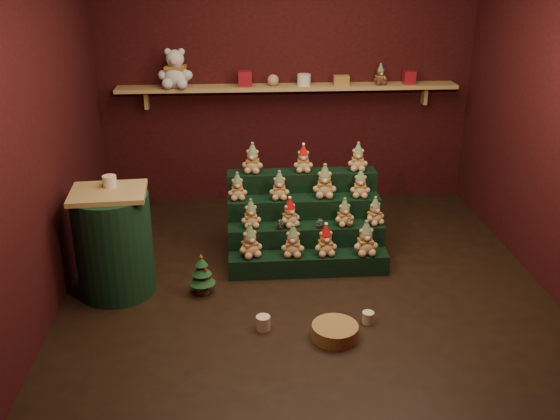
{
  "coord_description": "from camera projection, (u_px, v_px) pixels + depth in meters",
  "views": [
    {
      "loc": [
        -0.55,
        -4.68,
        2.64
      ],
      "look_at": [
        -0.2,
        0.25,
        0.57
      ],
      "focal_mm": 40.0,
      "sensor_mm": 36.0,
      "label": 1
    }
  ],
  "objects": [
    {
      "name": "riser_tier_midback",
      "position": [
        304.0,
        225.0,
        5.82
      ],
      "size": [
        1.4,
        0.22,
        0.54
      ],
      "primitive_type": "cube",
      "color": "black",
      "rests_on": "ground"
    },
    {
      "name": "front_wall",
      "position": [
        356.0,
        234.0,
        2.94
      ],
      "size": [
        4.0,
        0.1,
        2.8
      ],
      "primitive_type": "cube",
      "color": "black",
      "rests_on": "ground"
    },
    {
      "name": "brown_bear",
      "position": [
        380.0,
        75.0,
        6.57
      ],
      "size": [
        0.17,
        0.16,
        0.21
      ],
      "primitive_type": null,
      "rotation": [
        0.0,
        0.0,
        0.17
      ],
      "color": "#4C3219",
      "rests_on": "back_shelf"
    },
    {
      "name": "teddy_8",
      "position": [
        237.0,
        186.0,
        5.64
      ],
      "size": [
        0.19,
        0.17,
        0.25
      ],
      "primitive_type": null,
      "rotation": [
        0.0,
        0.0,
        0.07
      ],
      "color": "tan",
      "rests_on": "riser_tier_midback"
    },
    {
      "name": "teddy_12",
      "position": [
        253.0,
        158.0,
        5.77
      ],
      "size": [
        0.23,
        0.21,
        0.27
      ],
      "primitive_type": null,
      "rotation": [
        0.0,
        0.0,
        -0.2
      ],
      "color": "tan",
      "rests_on": "riser_tier_back"
    },
    {
      "name": "back_shelf",
      "position": [
        288.0,
        88.0,
        6.59
      ],
      "size": [
        3.6,
        0.26,
        0.24
      ],
      "color": "tan",
      "rests_on": "ground"
    },
    {
      "name": "snow_globe_c",
      "position": [
        350.0,
        222.0,
        5.53
      ],
      "size": [
        0.06,
        0.06,
        0.09
      ],
      "color": "black",
      "rests_on": "riser_tier_midfront"
    },
    {
      "name": "riser_tier_back",
      "position": [
        301.0,
        207.0,
        5.99
      ],
      "size": [
        1.4,
        0.22,
        0.72
      ],
      "primitive_type": "cube",
      "color": "black",
      "rests_on": "ground"
    },
    {
      "name": "teddy_0",
      "position": [
        250.0,
        241.0,
        5.37
      ],
      "size": [
        0.27,
        0.26,
        0.29
      ],
      "primitive_type": null,
      "rotation": [
        0.0,
        0.0,
        0.41
      ],
      "color": "tan",
      "rests_on": "riser_tier_front"
    },
    {
      "name": "snow_globe_a",
      "position": [
        280.0,
        224.0,
        5.49
      ],
      "size": [
        0.07,
        0.07,
        0.09
      ],
      "color": "black",
      "rests_on": "riser_tier_midfront"
    },
    {
      "name": "white_bear",
      "position": [
        175.0,
        63.0,
        6.38
      ],
      "size": [
        0.39,
        0.36,
        0.5
      ],
      "primitive_type": null,
      "rotation": [
        0.0,
        0.0,
        -0.1
      ],
      "color": "silver",
      "rests_on": "back_shelf"
    },
    {
      "name": "riser_tier_midfront",
      "position": [
        306.0,
        244.0,
        5.65
      ],
      "size": [
        1.4,
        0.22,
        0.36
      ],
      "primitive_type": "cube",
      "color": "black",
      "rests_on": "ground"
    },
    {
      "name": "back_wall",
      "position": [
        287.0,
        75.0,
        6.71
      ],
      "size": [
        4.0,
        0.1,
        2.8
      ],
      "primitive_type": "cube",
      "color": "black",
      "rests_on": "ground"
    },
    {
      "name": "teddy_14",
      "position": [
        358.0,
        157.0,
        5.83
      ],
      "size": [
        0.2,
        0.19,
        0.26
      ],
      "primitive_type": null,
      "rotation": [
        0.0,
        0.0,
        -0.1
      ],
      "color": "tan",
      "rests_on": "riser_tier_back"
    },
    {
      "name": "riser_tier_front",
      "position": [
        308.0,
        264.0,
        5.48
      ],
      "size": [
        1.4,
        0.22,
        0.18
      ],
      "primitive_type": "cube",
      "color": "black",
      "rests_on": "ground"
    },
    {
      "name": "teddy_1",
      "position": [
        293.0,
        241.0,
        5.38
      ],
      "size": [
        0.22,
        0.21,
        0.28
      ],
      "primitive_type": null,
      "rotation": [
        0.0,
        0.0,
        -0.15
      ],
      "color": "tan",
      "rests_on": "riser_tier_front"
    },
    {
      "name": "shelf_plush_ball",
      "position": [
        273.0,
        80.0,
        6.52
      ],
      "size": [
        0.12,
        0.12,
        0.12
      ],
      "primitive_type": "sphere",
      "color": "tan",
      "rests_on": "back_shelf"
    },
    {
      "name": "table_ornament",
      "position": [
        109.0,
        181.0,
        4.96
      ],
      "size": [
        0.11,
        0.11,
        0.09
      ],
      "primitive_type": "cylinder",
      "color": "beige",
      "rests_on": "side_table"
    },
    {
      "name": "gift_tin_red_b",
      "position": [
        409.0,
        77.0,
        6.61
      ],
      "size": [
        0.12,
        0.12,
        0.14
      ],
      "primitive_type": "cube",
      "color": "maroon",
      "rests_on": "back_shelf"
    },
    {
      "name": "snow_globe_b",
      "position": [
        320.0,
        223.0,
        5.52
      ],
      "size": [
        0.06,
        0.06,
        0.09
      ],
      "color": "black",
      "rests_on": "riser_tier_midfront"
    },
    {
      "name": "teddy_11",
      "position": [
        360.0,
        183.0,
        5.69
      ],
      "size": [
        0.2,
        0.19,
        0.26
      ],
      "primitive_type": null,
      "rotation": [
        0.0,
        0.0,
        -0.13
      ],
      "color": "tan",
      "rests_on": "riser_tier_midback"
    },
    {
      "name": "wicker_basket",
      "position": [
        335.0,
        332.0,
        4.57
      ],
      "size": [
        0.44,
        0.44,
        0.11
      ],
      "primitive_type": "cylinder",
      "rotation": [
        0.0,
        0.0,
        -0.35
      ],
      "color": "olive",
      "rests_on": "ground"
    },
    {
      "name": "teddy_4",
      "position": [
        251.0,
        213.0,
        5.51
      ],
      "size": [
        0.2,
        0.18,
        0.25
      ],
      "primitive_type": null,
      "rotation": [
        0.0,
        0.0,
        0.11
      ],
      "color": "tan",
      "rests_on": "riser_tier_midfront"
    },
    {
      "name": "mug_left",
      "position": [
        263.0,
        323.0,
        4.68
      ],
      "size": [
        0.11,
        0.11,
        0.11
      ],
      "primitive_type": "cylinder",
      "color": "beige",
      "rests_on": "ground"
    },
    {
      "name": "mini_christmas_tree",
      "position": [
        202.0,
        274.0,
        5.12
      ],
      "size": [
        0.22,
        0.22,
        0.37
      ],
      "rotation": [
        0.0,
        0.0,
        0.06
      ],
      "color": "#4E341B",
      "rests_on": "ground"
    },
    {
      "name": "teddy_10",
      "position": [
        325.0,
        181.0,
        5.68
      ],
      "size": [
        0.23,
        0.21,
        0.3
      ],
      "primitive_type": null,
      "rotation": [
        0.0,
        0.0,
        -0.1
      ],
      "color": "tan",
      "rests_on": "riser_tier_midback"
    },
    {
      "name": "teddy_7",
      "position": [
        375.0,
        211.0,
        5.57
      ],
      "size": [
        0.23,
        0.22,
        0.25
      ],
      "primitive_type": null,
      "rotation": [
        0.0,
        0.0,
        0.45
      ],
      "color": "tan",
      "rests_on": "riser_tier_midfront"
    },
    {
      "name": "mug_right",
      "position": [
        368.0,
        317.0,
        4.76
      ],
      "size": [
        0.09,
        0.09,
        0.09
      ],
      "primitive_type": "cylinder",
      "color": "beige",
      "rests_on": "ground"
    },
    {
      "name": "ground",
      "position": [
        305.0,
        282.0,
        5.36
      ],
      "size": [
        4.0,
        4.0,
        0.0
      ],
      "primitive_type": "plane",
      "color": "black",
      "rests_on": "ground"
    },
    {
      "name": "gift_tin_red_a",
      "position": [
        245.0,
        79.0,
        6.5
      ],
      "size": [
        0.14,
        0.14,
        0.16
      ],
      "primitive_type": "cube",
      "color": "maroon",
      "rests_on": "back_shelf"
    },
    {
      "name": "teddy_13",
      "position": [
        303.0,
        159.0,
        5.8
      ],
      "size": [
        0.19,
        0.17,
        0.25
      ],
      "primitive_type": null,
      "rotation": [
        0.0,
        0.0,
        -0.06
      ],
      "color": "tan",
      "rests_on": "riser_tier_back"
    },
    {
      "name": "side_table",
      "position": [
        114.0,
        243.0,
        5.06
      ],
      "size": [
        0.62,
        0.62,
        0.9
      ],
      "rotation": [
        0.0,
        0.0,
        0.07
      ],
      "color": "tan",
      "rests_on": "ground"
    },
    {
      "name": "left_wall",
      "position": [
        38.0,
        128.0,
        4.69
      ],
      "size": [
        0.1,
        4.0,
        2.8
      ],
      "primitive_type": "cube",
      "color": "black",
      "rests_on": "ground"
    },
    {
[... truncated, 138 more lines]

